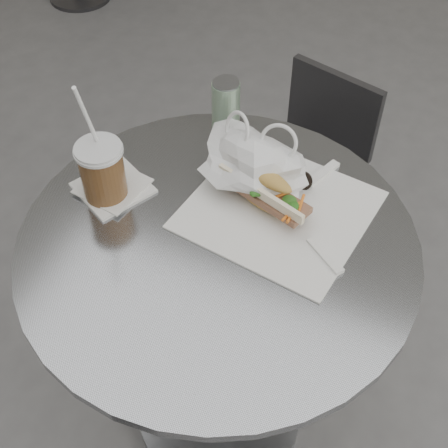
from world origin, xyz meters
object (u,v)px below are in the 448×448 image
at_px(iced_coffee, 102,171).
at_px(drink_can, 226,105).
at_px(chair_far, 299,198).
at_px(banh_mi, 265,190).
at_px(cafe_table, 219,320).
at_px(sunglasses, 287,181).

height_order(iced_coffee, drink_can, iced_coffee).
distance_m(chair_far, banh_mi, 0.67).
distance_m(iced_coffee, drink_can, 0.32).
height_order(cafe_table, banh_mi, banh_mi).
bearing_deg(iced_coffee, drink_can, 66.77).
relative_size(banh_mi, drink_can, 2.17).
distance_m(sunglasses, drink_can, 0.23).
height_order(cafe_table, sunglasses, sunglasses).
height_order(banh_mi, drink_can, drink_can).
relative_size(cafe_table, iced_coffee, 2.78).
distance_m(cafe_table, sunglasses, 0.35).
relative_size(chair_far, sunglasses, 6.64).
distance_m(cafe_table, chair_far, 0.61).
xyz_separation_m(chair_far, sunglasses, (0.08, -0.40, 0.46)).
bearing_deg(iced_coffee, sunglasses, 28.22).
distance_m(chair_far, sunglasses, 0.61).
bearing_deg(cafe_table, banh_mi, 70.51).
relative_size(iced_coffee, drink_can, 2.33).
distance_m(cafe_table, iced_coffee, 0.42).
bearing_deg(chair_far, sunglasses, 115.21).
bearing_deg(iced_coffee, banh_mi, 19.96).
bearing_deg(cafe_table, drink_can, 112.04).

